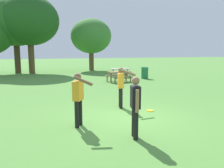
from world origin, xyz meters
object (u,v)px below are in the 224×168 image
at_px(person_bystander, 79,96).
at_px(tree_slender_mid, 29,21).
at_px(person_catcher, 135,103).
at_px(tree_far_right, 15,22).
at_px(tree_back_left, 91,36).
at_px(picnic_table_near, 119,74).
at_px(trash_can_beside_table, 145,73).
at_px(person_thrower, 121,84).
at_px(frisbee, 150,111).
at_px(picnic_table_far, 120,71).

distance_m(person_bystander, tree_slender_mid, 18.35).
distance_m(person_catcher, tree_far_right, 20.76).
relative_size(tree_far_right, tree_back_left, 1.28).
bearing_deg(tree_far_right, person_catcher, -78.01).
height_order(person_bystander, picnic_table_near, person_bystander).
distance_m(person_catcher, trash_can_beside_table, 12.94).
xyz_separation_m(person_thrower, picnic_table_near, (2.57, 7.22, -0.40)).
bearing_deg(frisbee, person_bystander, -163.10).
height_order(person_catcher, frisbee, person_catcher).
height_order(person_catcher, picnic_table_near, person_catcher).
bearing_deg(picnic_table_far, picnic_table_near, -113.17).
relative_size(person_thrower, person_catcher, 1.00).
height_order(person_catcher, tree_back_left, tree_back_left).
bearing_deg(person_bystander, picnic_table_far, 63.71).
bearing_deg(tree_slender_mid, tree_back_left, 11.11).
xyz_separation_m(person_catcher, person_bystander, (-1.24, 1.38, 0.02)).
bearing_deg(picnic_table_near, tree_far_right, 128.40).
xyz_separation_m(picnic_table_near, tree_far_right, (-7.58, 9.57, 4.56)).
xyz_separation_m(person_bystander, trash_can_beside_table, (7.30, 10.04, -0.48)).
xyz_separation_m(frisbee, tree_back_left, (2.03, 18.18, 3.91)).
height_order(person_bystander, picnic_table_far, person_bystander).
height_order(frisbee, tree_back_left, tree_back_left).
distance_m(trash_can_beside_table, tree_back_left, 9.93).
bearing_deg(picnic_table_near, person_catcher, -108.01).
distance_m(picnic_table_far, tree_slender_mid, 10.67).
height_order(person_thrower, tree_back_left, tree_back_left).
height_order(person_catcher, tree_far_right, tree_far_right).
xyz_separation_m(person_thrower, person_bystander, (-2.03, -1.72, 0.00)).
distance_m(picnic_table_far, tree_far_right, 12.02).
xyz_separation_m(person_catcher, tree_far_right, (-4.23, 19.89, 4.18)).
distance_m(person_thrower, person_catcher, 3.20).
bearing_deg(picnic_table_near, tree_slender_mid, 125.11).
height_order(picnic_table_near, trash_can_beside_table, trash_can_beside_table).
bearing_deg(picnic_table_near, frisbee, -101.81).
bearing_deg(frisbee, tree_back_left, 83.63).
bearing_deg(person_thrower, tree_slender_mid, 102.77).
height_order(frisbee, tree_slender_mid, tree_slender_mid).
distance_m(picnic_table_near, tree_slender_mid, 11.76).
height_order(picnic_table_near, tree_slender_mid, tree_slender_mid).
xyz_separation_m(picnic_table_far, trash_can_beside_table, (1.56, -1.57, -0.08)).
bearing_deg(picnic_table_near, person_bystander, -117.19).
distance_m(person_bystander, trash_can_beside_table, 12.42).
height_order(person_bystander, tree_back_left, tree_back_left).
relative_size(person_catcher, picnic_table_far, 0.93).
xyz_separation_m(picnic_table_far, tree_slender_mid, (-7.35, 6.16, 4.67)).
bearing_deg(tree_back_left, tree_slender_mid, -168.89).
bearing_deg(tree_far_right, frisbee, -71.50).
xyz_separation_m(person_thrower, picnic_table_far, (3.71, 9.89, -0.40)).
bearing_deg(tree_far_right, tree_back_left, 3.94).
relative_size(person_thrower, tree_slender_mid, 0.21).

